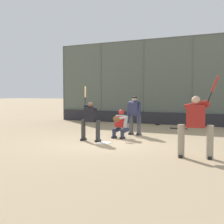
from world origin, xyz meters
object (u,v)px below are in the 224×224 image
(catcher_behind_plate, at_px, (120,123))
(fielding_glove_on_dirt, at_px, (158,124))
(batter_at_plate, at_px, (90,120))
(umpire_home, at_px, (134,114))
(batter_on_deck, at_px, (196,124))
(spare_bat_near_backstop, at_px, (176,128))

(catcher_behind_plate, height_order, fielding_glove_on_dirt, catcher_behind_plate)
(batter_at_plate, bearing_deg, catcher_behind_plate, -115.83)
(batter_at_plate, height_order, umpire_home, batter_at_plate)
(batter_at_plate, relative_size, batter_on_deck, 0.92)
(umpire_home, xyz_separation_m, spare_bat_near_backstop, (-1.00, -3.01, -0.85))
(catcher_behind_plate, distance_m, spare_bat_near_backstop, 4.31)
(batter_on_deck, distance_m, fielding_glove_on_dirt, 8.93)
(spare_bat_near_backstop, height_order, fielding_glove_on_dirt, fielding_glove_on_dirt)
(umpire_home, relative_size, batter_on_deck, 0.74)
(catcher_behind_plate, height_order, batter_on_deck, batter_on_deck)
(umpire_home, bearing_deg, catcher_behind_plate, 90.59)
(batter_at_plate, bearing_deg, fielding_glove_on_dirt, -90.10)
(batter_at_plate, xyz_separation_m, spare_bat_near_backstop, (-1.79, -5.33, -0.76))
(catcher_behind_plate, height_order, spare_bat_near_backstop, catcher_behind_plate)
(batter_on_deck, xyz_separation_m, fielding_glove_on_dirt, (3.78, -8.04, -0.88))
(batter_at_plate, height_order, catcher_behind_plate, batter_at_plate)
(batter_on_deck, height_order, fielding_glove_on_dirt, batter_on_deck)
(catcher_behind_plate, xyz_separation_m, umpire_home, (-0.13, -1.12, 0.30))
(batter_on_deck, bearing_deg, batter_at_plate, 151.37)
(batter_at_plate, distance_m, batter_on_deck, 4.35)
(catcher_behind_plate, relative_size, fielding_glove_on_dirt, 3.92)
(batter_at_plate, relative_size, spare_bat_near_backstop, 2.36)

